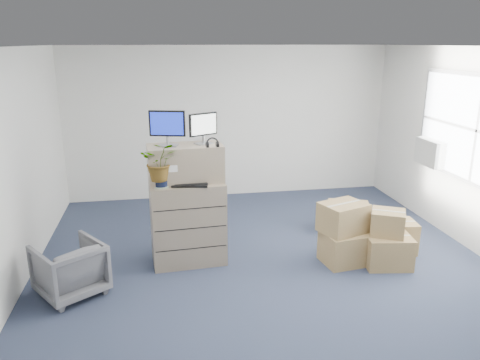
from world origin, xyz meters
name	(u,v)px	position (x,y,z in m)	size (l,w,h in m)	color
ground	(272,280)	(0.00, 0.00, 0.00)	(7.00, 7.00, 0.00)	#2A324C
wall_back	(229,123)	(0.00, 3.51, 1.40)	(6.00, 0.02, 2.80)	silver
window	(479,131)	(2.96, 0.50, 1.70)	(0.07, 2.72, 1.52)	#9A9A9C
ac_unit	(432,152)	(2.87, 1.40, 1.20)	(0.24, 0.60, 0.40)	silver
filing_cabinet_lower	(188,222)	(-0.98, 0.74, 0.56)	(0.95, 0.58, 1.11)	gray
filing_cabinet_upper	(185,163)	(-0.99, 0.80, 1.35)	(0.95, 0.48, 0.48)	gray
monitor_left	(167,126)	(-1.20, 0.78, 1.84)	(0.45, 0.23, 0.45)	#99999E
monitor_right	(203,127)	(-0.74, 0.83, 1.81)	(0.37, 0.23, 0.40)	#99999E
headphones	(212,143)	(-0.65, 0.63, 1.63)	(0.16, 0.16, 0.02)	black
keyboard	(190,185)	(-0.95, 0.57, 1.12)	(0.45, 0.19, 0.02)	black
mouse	(214,181)	(-0.63, 0.66, 1.13)	(0.09, 0.06, 0.03)	silver
water_bottle	(194,170)	(-0.87, 0.80, 1.25)	(0.08, 0.08, 0.27)	gray
phone_dock	(180,178)	(-1.06, 0.77, 1.16)	(0.07, 0.06, 0.14)	silver
external_drive	(208,175)	(-0.68, 0.89, 1.15)	(0.24, 0.18, 0.07)	black
tissue_box	(212,169)	(-0.63, 0.91, 1.22)	(0.22, 0.11, 0.08)	#407ADA
potted_plant	(160,166)	(-1.31, 0.58, 1.38)	(0.52, 0.56, 0.47)	#9FB693
office_chair	(70,267)	(-2.40, 0.09, 0.35)	(0.68, 0.64, 0.70)	slate
cardboard_boxes	(364,232)	(1.45, 0.57, 0.30)	(1.49, 1.90, 0.82)	olive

